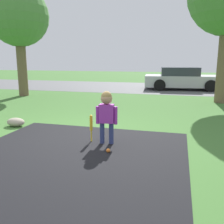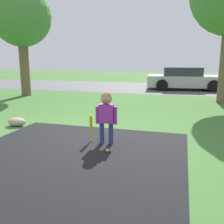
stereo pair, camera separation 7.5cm
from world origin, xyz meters
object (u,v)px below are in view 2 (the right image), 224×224
Objects in this scene: child at (106,110)px; parked_car at (185,79)px; baseball_bat at (91,124)px; sports_ball at (107,150)px; tree_far_lawn at (21,17)px; fire_hydrant at (224,90)px.

child is 10.07m from parked_car.
child is at bearing -6.63° from baseball_bat.
sports_ball is 0.02× the size of tree_far_lawn.
fire_hydrant is 0.19× the size of parked_car.
child is 0.22× the size of tree_far_lawn.
tree_far_lawn is (-8.61, -0.96, 3.03)m from fire_hydrant.
tree_far_lawn is at bearing -173.66° from fire_hydrant.
sports_ball is (0.16, -0.46, -0.64)m from child.
parked_car reaches higher than sports_ball.
sports_ball is at bearing -102.64° from parked_car.
sports_ball is at bearing -45.87° from tree_far_lawn.
child is at bearing -44.37° from tree_far_lawn.
baseball_bat is at bearing 134.75° from sports_ball.
sports_ball is 0.09× the size of fire_hydrant.
baseball_bat reaches higher than sports_ball.
child is 1.25× the size of fire_hydrant.
baseball_bat is at bearing -105.81° from parked_car.
baseball_bat is at bearing -117.68° from fire_hydrant.
child is 1.88× the size of baseball_bat.
baseball_bat is 0.78m from sports_ball.
sports_ball is at bearing -45.25° from baseball_bat.
fire_hydrant is at bearing 62.32° from baseball_bat.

